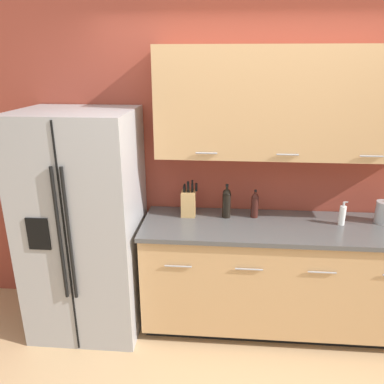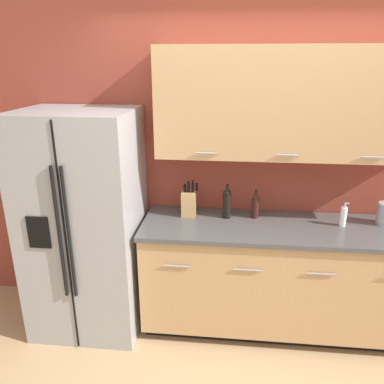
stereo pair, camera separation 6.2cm
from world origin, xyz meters
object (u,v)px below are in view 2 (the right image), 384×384
object	(u,v)px
knife_block	(189,203)
soap_dispenser	(343,216)
refrigerator	(86,224)
oil_bottle	(255,205)
wine_bottle	(227,203)

from	to	relation	value
knife_block	soap_dispenser	bearing A→B (deg)	-3.99
knife_block	refrigerator	bearing A→B (deg)	-167.02
soap_dispenser	oil_bottle	bearing A→B (deg)	171.94
soap_dispenser	knife_block	bearing A→B (deg)	176.01
knife_block	wine_bottle	xyz separation A→B (m)	(0.31, -0.01, 0.02)
refrigerator	wine_bottle	distance (m)	1.15
refrigerator	soap_dispenser	distance (m)	2.02
refrigerator	oil_bottle	world-z (taller)	refrigerator
refrigerator	soap_dispenser	bearing A→B (deg)	2.95
knife_block	soap_dispenser	distance (m)	1.21
wine_bottle	oil_bottle	world-z (taller)	wine_bottle
soap_dispenser	oil_bottle	xyz separation A→B (m)	(-0.67, 0.09, 0.03)
refrigerator	oil_bottle	size ratio (longest dim) A/B	7.72
knife_block	wine_bottle	size ratio (longest dim) A/B	1.08
oil_bottle	knife_block	bearing A→B (deg)	-178.89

